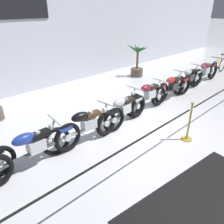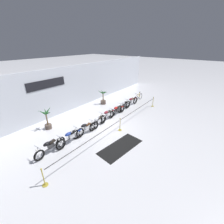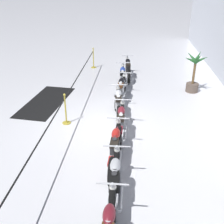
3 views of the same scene
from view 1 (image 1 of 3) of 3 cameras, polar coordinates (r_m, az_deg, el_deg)
ground_plane at (r=6.52m, az=10.48°, el=-3.06°), size 120.00×120.00×0.00m
back_wall at (r=9.65m, az=-14.99°, el=19.16°), size 28.00×0.29×4.20m
motorcycle_blue_1 at (r=4.83m, az=-19.72°, el=-9.01°), size 2.36×0.62×0.94m
motorcycle_black_2 at (r=5.40m, az=-6.60°, el=-3.57°), size 2.38×0.62×0.93m
motorcycle_silver_3 at (r=6.14m, az=2.87°, el=0.28°), size 2.13×0.62×0.93m
motorcycle_maroon_4 at (r=7.21m, az=9.52°, el=4.18°), size 2.22×0.62×0.95m
motorcycle_red_5 at (r=8.21m, az=15.50°, el=6.13°), size 2.35×0.62×0.93m
motorcycle_silver_6 at (r=9.37m, az=19.44°, el=8.09°), size 2.23×0.62×0.95m
motorcycle_maroon_7 at (r=10.57m, az=23.03°, el=9.49°), size 2.41×0.62×0.97m
bicycle at (r=12.47m, az=25.98°, el=10.74°), size 1.72×0.48×0.96m
potted_palm_right_of_row at (r=10.80m, az=6.58°, el=12.31°), size 0.98×0.95×1.60m
stanchion_far_left at (r=4.47m, az=10.53°, el=-6.42°), size 12.22×0.28×1.05m
stanchion_mid_left at (r=5.85m, az=19.36°, el=-3.79°), size 0.28×0.28×1.05m
floor_banner at (r=4.46m, az=22.11°, el=-20.78°), size 3.26×1.67×0.01m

